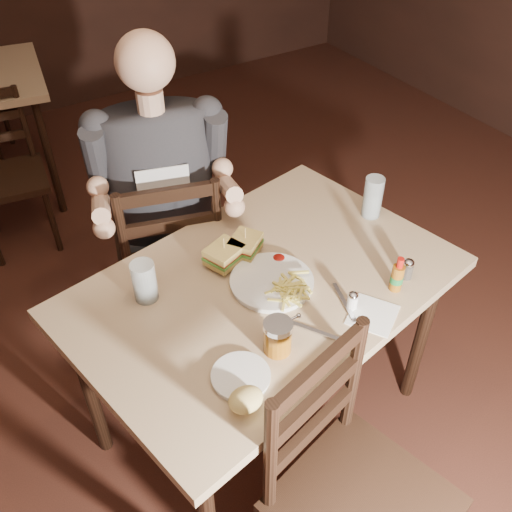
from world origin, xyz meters
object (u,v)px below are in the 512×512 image
side_plate (241,377)px  syrup_dispenser (278,337)px  chair_near (364,505)px  glass_right (373,197)px  chair_far (170,254)px  dinner_plate (272,283)px  hot_sauce (398,274)px  diner (159,163)px  glass_left (144,281)px  main_table (264,299)px  bg_chair_near (8,179)px

side_plate → syrup_dispenser: bearing=13.2°
chair_near → side_plate: bearing=101.5°
side_plate → chair_near: bearing=-64.1°
chair_near → glass_right: size_ratio=5.90×
chair_far → dinner_plate: (0.09, -0.65, 0.31)m
hot_sauce → diner: bearing=117.6°
side_plate → dinner_plate: bearing=44.1°
chair_near → glass_left: (-0.27, 0.80, 0.36)m
main_table → syrup_dispenser: size_ratio=12.62×
glass_right → main_table: bearing=-169.2°
diner → side_plate: diner is taller
glass_left → syrup_dispenser: size_ratio=1.27×
bg_chair_near → hot_sauce: hot_sauce is taller
dinner_plate → glass_right: glass_right is taller
dinner_plate → chair_near: bearing=-99.0°
syrup_dispenser → side_plate: syrup_dispenser is taller
bg_chair_near → glass_left: 1.62m
glass_left → syrup_dispenser: bearing=-59.6°
bg_chair_near → glass_right: (1.05, -1.59, 0.44)m
diner → syrup_dispenser: 0.85m
diner → side_plate: size_ratio=5.78×
glass_left → side_plate: bearing=-78.2°
hot_sauce → syrup_dispenser: size_ratio=1.17×
glass_right → chair_near: bearing=-129.5°
syrup_dispenser → chair_far: bearing=75.8°
main_table → glass_left: size_ratio=9.95×
diner → hot_sauce: diner is taller
diner → glass_right: diner is taller
glass_right → dinner_plate: bearing=-166.8°
bg_chair_near → glass_left: (0.16, -1.55, 0.42)m
glass_right → diner: bearing=142.8°
chair_near → bg_chair_near: chair_near is taller
chair_far → bg_chair_near: size_ratio=1.13×
chair_far → glass_right: chair_far is taller
chair_far → hot_sauce: size_ratio=7.28×
chair_near → dinner_plate: 0.71m
main_table → bg_chair_near: 1.79m
hot_sauce → chair_near: bearing=-136.3°
syrup_dispenser → side_plate: 0.16m
glass_right → hot_sauce: 0.40m
chair_near → side_plate: (-0.18, 0.37, 0.30)m
chair_far → main_table: bearing=113.1°
glass_right → glass_left: bearing=177.5°
dinner_plate → syrup_dispenser: (-0.14, -0.24, 0.05)m
syrup_dispenser → side_plate: size_ratio=0.68×
chair_far → diner: 0.48m
bg_chair_near → dinner_plate: bearing=-64.8°
bg_chair_near → glass_right: size_ratio=5.14×
glass_left → side_plate: (0.09, -0.43, -0.06)m
chair_far → hot_sauce: bearing=131.9°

